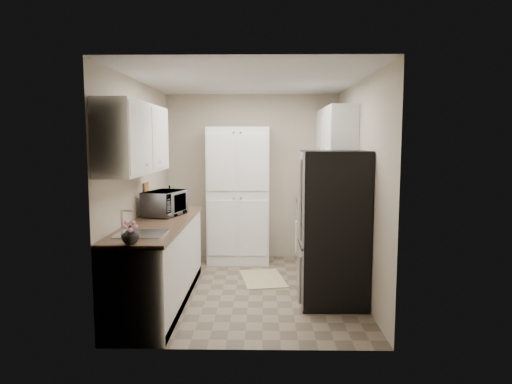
# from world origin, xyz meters

# --- Properties ---
(ground) EXTENTS (3.20, 3.20, 0.00)m
(ground) POSITION_xyz_m (0.00, 0.00, 0.00)
(ground) COLOR #7A6B56
(ground) RESTS_ON ground
(room_shell) EXTENTS (2.64, 3.24, 2.52)m
(room_shell) POSITION_xyz_m (-0.02, -0.01, 1.63)
(room_shell) COLOR beige
(room_shell) RESTS_ON ground
(pantry_cabinet) EXTENTS (0.90, 0.55, 2.00)m
(pantry_cabinet) POSITION_xyz_m (-0.20, 1.32, 1.00)
(pantry_cabinet) COLOR white
(pantry_cabinet) RESTS_ON ground
(base_cabinet_left) EXTENTS (0.60, 2.30, 0.88)m
(base_cabinet_left) POSITION_xyz_m (-0.99, -0.43, 0.44)
(base_cabinet_left) COLOR white
(base_cabinet_left) RESTS_ON ground
(countertop_left) EXTENTS (0.63, 2.33, 0.04)m
(countertop_left) POSITION_xyz_m (-0.99, -0.43, 0.90)
(countertop_left) COLOR brown
(countertop_left) RESTS_ON base_cabinet_left
(base_cabinet_right) EXTENTS (0.60, 0.80, 0.88)m
(base_cabinet_right) POSITION_xyz_m (0.99, 1.19, 0.44)
(base_cabinet_right) COLOR white
(base_cabinet_right) RESTS_ON ground
(countertop_right) EXTENTS (0.63, 0.83, 0.04)m
(countertop_right) POSITION_xyz_m (0.99, 1.19, 0.90)
(countertop_right) COLOR brown
(countertop_right) RESTS_ON base_cabinet_right
(electric_range) EXTENTS (0.71, 0.78, 1.13)m
(electric_range) POSITION_xyz_m (0.97, 0.39, 0.48)
(electric_range) COLOR #B7B7BC
(electric_range) RESTS_ON ground
(refrigerator) EXTENTS (0.70, 0.72, 1.70)m
(refrigerator) POSITION_xyz_m (0.94, -0.41, 0.85)
(refrigerator) COLOR #B7B7BC
(refrigerator) RESTS_ON ground
(microwave) EXTENTS (0.49, 0.61, 0.29)m
(microwave) POSITION_xyz_m (-1.00, -0.03, 1.07)
(microwave) COLOR #A5A5A9
(microwave) RESTS_ON countertop_left
(wine_bottle) EXTENTS (0.07, 0.07, 0.28)m
(wine_bottle) POSITION_xyz_m (-1.05, 0.47, 1.06)
(wine_bottle) COLOR black
(wine_bottle) RESTS_ON countertop_left
(flower_vase) EXTENTS (0.16, 0.16, 0.16)m
(flower_vase) POSITION_xyz_m (-0.98, -1.52, 1.00)
(flower_vase) COLOR white
(flower_vase) RESTS_ON countertop_left
(cutting_board) EXTENTS (0.10, 0.22, 0.28)m
(cutting_board) POSITION_xyz_m (-1.01, 0.58, 1.06)
(cutting_board) COLOR #368A33
(cutting_board) RESTS_ON countertop_left
(toaster_oven) EXTENTS (0.37, 0.43, 0.22)m
(toaster_oven) POSITION_xyz_m (0.98, 1.29, 1.03)
(toaster_oven) COLOR silver
(toaster_oven) RESTS_ON countertop_right
(fruit_basket) EXTENTS (0.36, 0.36, 0.11)m
(fruit_basket) POSITION_xyz_m (0.96, 1.31, 1.20)
(fruit_basket) COLOR #FF4D12
(fruit_basket) RESTS_ON toaster_oven
(kitchen_mat) EXTENTS (0.65, 0.91, 0.01)m
(kitchen_mat) POSITION_xyz_m (0.16, 0.44, 0.01)
(kitchen_mat) COLOR #D1C28A
(kitchen_mat) RESTS_ON ground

